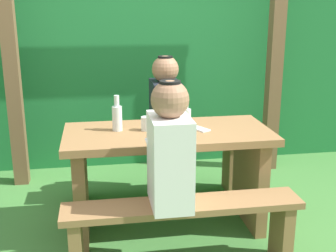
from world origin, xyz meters
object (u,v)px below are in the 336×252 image
object	(u,v)px
bench_far	(157,159)
person_white_shirt	(170,149)
bench_near	(183,222)
cell_phone	(200,129)
person_black_coat	(165,105)
drinking_glass	(146,124)
picnic_table	(168,162)
bottle_left	(186,119)
bottle_right	(117,117)

from	to	relation	value
bench_far	person_white_shirt	xyz separation A→B (m)	(-0.08, -1.08, 0.46)
bench_near	cell_phone	bearing A→B (deg)	67.43
person_black_coat	bench_near	bearing A→B (deg)	-93.57
drinking_glass	picnic_table	bearing A→B (deg)	-12.87
picnic_table	cell_phone	world-z (taller)	cell_phone
bench_far	drinking_glass	size ratio (longest dim) A/B	14.73
picnic_table	bench_near	xyz separation A→B (m)	(0.00, -0.54, -0.17)
bench_near	drinking_glass	world-z (taller)	drinking_glass
bench_far	bottle_left	size ratio (longest dim) A/B	5.84
bench_far	person_white_shirt	world-z (taller)	person_white_shirt
person_white_shirt	cell_phone	distance (m)	0.61
bench_far	person_black_coat	xyz separation A→B (m)	(0.07, -0.00, 0.46)
drinking_glass	bottle_left	xyz separation A→B (m)	(0.26, -0.10, 0.04)
person_white_shirt	drinking_glass	xyz separation A→B (m)	(-0.07, 0.57, -0.01)
bench_near	bottle_left	distance (m)	0.69
bottle_left	cell_phone	xyz separation A→B (m)	(0.11, 0.05, -0.09)
picnic_table	cell_phone	size ratio (longest dim) A/B	10.00
bench_near	drinking_glass	distance (m)	0.74
bench_far	bottle_left	distance (m)	0.79
person_black_coat	bottle_right	size ratio (longest dim) A/B	2.97
bottle_right	bench_near	bearing A→B (deg)	-60.79
cell_phone	bench_far	bearing A→B (deg)	82.18
cell_phone	bottle_right	bearing A→B (deg)	142.83
bench_far	cell_phone	xyz separation A→B (m)	(0.22, -0.55, 0.41)
person_black_coat	drinking_glass	bearing A→B (deg)	-112.82
bench_near	bench_far	distance (m)	1.08
picnic_table	person_black_coat	distance (m)	0.61
bottle_left	cell_phone	size ratio (longest dim) A/B	1.71
picnic_table	person_white_shirt	bearing A→B (deg)	-98.30
bench_far	drinking_glass	xyz separation A→B (m)	(-0.14, -0.51, 0.45)
bench_far	cell_phone	world-z (taller)	cell_phone
person_white_shirt	bottle_left	bearing A→B (deg)	68.08
bench_far	picnic_table	bearing A→B (deg)	-90.00
cell_phone	person_white_shirt	bearing A→B (deg)	-149.11
picnic_table	drinking_glass	world-z (taller)	drinking_glass
bottle_right	cell_phone	size ratio (longest dim) A/B	1.73
bottle_right	bottle_left	bearing A→B (deg)	-16.01
drinking_glass	person_white_shirt	bearing A→B (deg)	-83.34
bottle_left	picnic_table	bearing A→B (deg)	149.54
person_black_coat	cell_phone	bearing A→B (deg)	-74.43
picnic_table	drinking_glass	xyz separation A→B (m)	(-0.14, 0.03, 0.28)
bench_near	person_white_shirt	size ratio (longest dim) A/B	1.95
person_white_shirt	cell_phone	bearing A→B (deg)	60.44
person_white_shirt	person_black_coat	world-z (taller)	same
person_black_coat	cell_phone	distance (m)	0.57
picnic_table	drinking_glass	bearing A→B (deg)	167.13
person_black_coat	bottle_right	xyz separation A→B (m)	(-0.40, -0.47, 0.04)
cell_phone	bottle_left	bearing A→B (deg)	177.04
picnic_table	bottle_right	bearing A→B (deg)	169.37
person_black_coat	bottle_left	xyz separation A→B (m)	(0.04, -0.60, 0.04)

